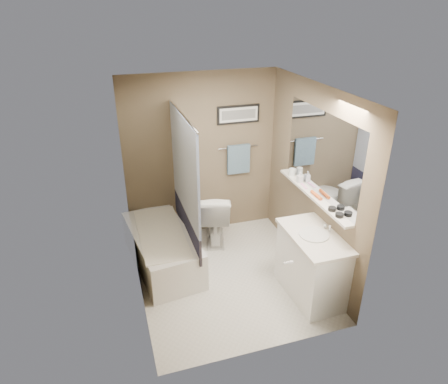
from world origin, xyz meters
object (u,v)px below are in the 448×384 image
object	(u,v)px
vanity	(312,266)
glass_jar	(292,172)
bathtub	(162,249)
toilet	(214,216)
hair_brush_front	(316,195)
candle_bowl_near	(339,215)
candle_bowl_far	(332,209)
soap_bottle	(300,177)

from	to	relation	value
vanity	glass_jar	bearing A→B (deg)	77.73
bathtub	toilet	distance (m)	0.94
bathtub	hair_brush_front	world-z (taller)	hair_brush_front
vanity	hair_brush_front	distance (m)	0.85
candle_bowl_near	glass_jar	world-z (taller)	glass_jar
candle_bowl_far	bathtub	bearing A→B (deg)	148.42
candle_bowl_far	hair_brush_front	bearing A→B (deg)	90.00
vanity	soap_bottle	xyz separation A→B (m)	(0.19, 0.81, 0.78)
bathtub	toilet	bearing A→B (deg)	17.84
toilet	vanity	xyz separation A→B (m)	(0.76, -1.52, 0.01)
candle_bowl_far	soap_bottle	world-z (taller)	soap_bottle
toilet	candle_bowl_far	size ratio (longest dim) A/B	8.72
vanity	candle_bowl_far	xyz separation A→B (m)	(0.19, 0.02, 0.73)
candle_bowl_far	hair_brush_front	world-z (taller)	hair_brush_front
toilet	glass_jar	distance (m)	1.31
candle_bowl_near	toilet	bearing A→B (deg)	119.86
candle_bowl_near	glass_jar	distance (m)	1.16
toilet	bathtub	bearing A→B (deg)	40.26
candle_bowl_near	glass_jar	xyz separation A→B (m)	(0.00, 1.16, 0.03)
candle_bowl_near	soap_bottle	world-z (taller)	soap_bottle
toilet	hair_brush_front	world-z (taller)	hair_brush_front
toilet	candle_bowl_far	world-z (taller)	candle_bowl_far
candle_bowl_far	vanity	bearing A→B (deg)	-174.94
toilet	soap_bottle	bearing A→B (deg)	157.86
hair_brush_front	glass_jar	size ratio (longest dim) A/B	2.20
bathtub	hair_brush_front	distance (m)	2.13
toilet	vanity	world-z (taller)	vanity
candle_bowl_near	glass_jar	bearing A→B (deg)	90.00
hair_brush_front	glass_jar	distance (m)	0.66
toilet	hair_brush_front	distance (m)	1.66
bathtub	hair_brush_front	xyz separation A→B (m)	(1.79, -0.74, 0.89)
glass_jar	hair_brush_front	bearing A→B (deg)	-90.00
soap_bottle	candle_bowl_near	bearing A→B (deg)	-90.00
candle_bowl_near	hair_brush_front	bearing A→B (deg)	90.00
toilet	hair_brush_front	size ratio (longest dim) A/B	3.57
vanity	candle_bowl_near	xyz separation A→B (m)	(0.19, -0.13, 0.73)
bathtub	soap_bottle	xyz separation A→B (m)	(1.79, -0.30, 0.93)
candle_bowl_near	soap_bottle	bearing A→B (deg)	90.00
hair_brush_front	vanity	bearing A→B (deg)	-116.36
toilet	soap_bottle	distance (m)	1.42
bathtub	candle_bowl_far	distance (m)	2.27
candle_bowl_far	soap_bottle	xyz separation A→B (m)	(0.00, 0.80, 0.05)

